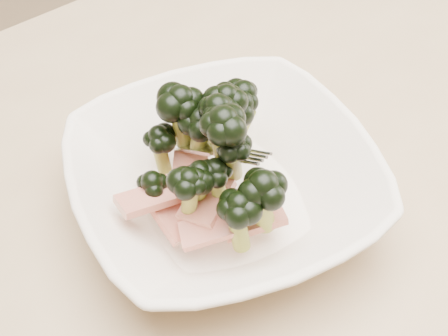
% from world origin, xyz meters
% --- Properties ---
extents(dining_table, '(1.20, 0.80, 0.75)m').
position_xyz_m(dining_table, '(0.00, 0.00, 0.65)').
color(dining_table, tan).
rests_on(dining_table, ground).
extents(broccoli_dish, '(0.31, 0.31, 0.13)m').
position_xyz_m(broccoli_dish, '(-0.12, 0.03, 0.79)').
color(broccoli_dish, '#F3E1CD').
rests_on(broccoli_dish, dining_table).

